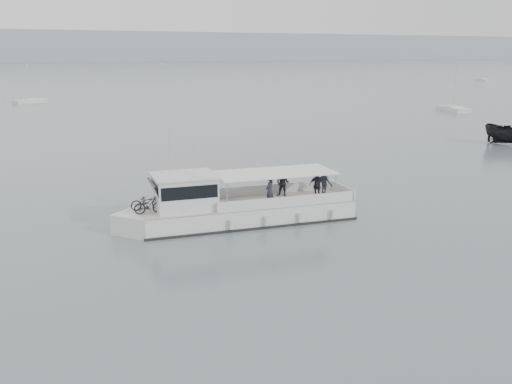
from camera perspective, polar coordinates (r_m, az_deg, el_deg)
name	(u,v)px	position (r m, az deg, el deg)	size (l,w,h in m)	color
ground	(182,222)	(31.08, -7.37, -2.99)	(1400.00, 1400.00, 0.00)	slate
tour_boat	(227,207)	(30.32, -2.89, -1.56)	(13.12, 4.47, 5.46)	silver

